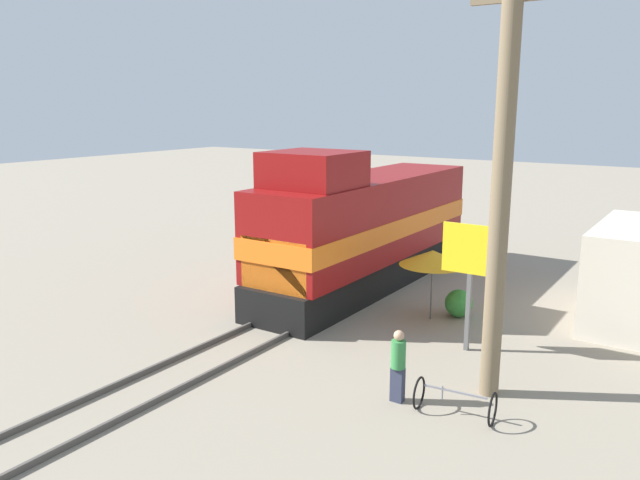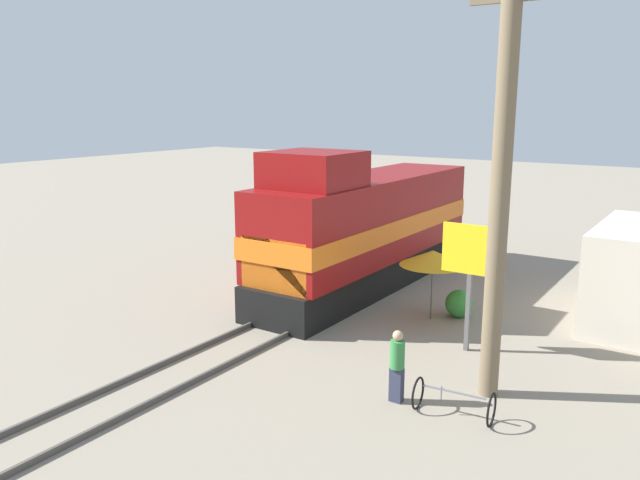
# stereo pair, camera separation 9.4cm
# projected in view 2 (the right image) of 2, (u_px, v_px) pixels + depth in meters

# --- Properties ---
(ground_plane) EXTENTS (120.00, 120.00, 0.00)m
(ground_plane) POSITION_uv_depth(u_px,v_px,m) (301.00, 316.00, 20.19)
(ground_plane) COLOR gray
(rail_near) EXTENTS (0.08, 33.24, 0.15)m
(rail_near) POSITION_uv_depth(u_px,v_px,m) (283.00, 310.00, 20.57)
(rail_near) COLOR #4C4742
(rail_near) RESTS_ON ground_plane
(rail_far) EXTENTS (0.08, 33.24, 0.15)m
(rail_far) POSITION_uv_depth(u_px,v_px,m) (319.00, 318.00, 19.79)
(rail_far) COLOR #4C4742
(rail_far) RESTS_ON ground_plane
(locomotive) EXTENTS (2.93, 12.03, 5.27)m
(locomotive) POSITION_uv_depth(u_px,v_px,m) (363.00, 229.00, 22.95)
(locomotive) COLOR black
(locomotive) RESTS_ON ground_plane
(utility_pole) EXTENTS (1.80, 0.45, 10.06)m
(utility_pole) POSITION_uv_depth(u_px,v_px,m) (501.00, 181.00, 13.71)
(utility_pole) COLOR #726047
(utility_pole) RESTS_ON ground_plane
(vendor_umbrella) EXTENTS (2.10, 2.10, 2.26)m
(vendor_umbrella) POSITION_uv_depth(u_px,v_px,m) (433.00, 258.00, 19.50)
(vendor_umbrella) COLOR #4C4C4C
(vendor_umbrella) RESTS_ON ground_plane
(billboard_sign) EXTENTS (1.63, 0.12, 3.57)m
(billboard_sign) POSITION_uv_depth(u_px,v_px,m) (471.00, 259.00, 16.86)
(billboard_sign) COLOR #595959
(billboard_sign) RESTS_ON ground_plane
(shrub_cluster) EXTENTS (0.90, 0.90, 0.90)m
(shrub_cluster) POSITION_uv_depth(u_px,v_px,m) (459.00, 304.00, 20.06)
(shrub_cluster) COLOR #388C38
(shrub_cluster) RESTS_ON ground_plane
(person_bystander) EXTENTS (0.34, 0.34, 1.73)m
(person_bystander) POSITION_uv_depth(u_px,v_px,m) (397.00, 363.00, 14.22)
(person_bystander) COLOR #2D3347
(person_bystander) RESTS_ON ground_plane
(bicycle) EXTENTS (1.75, 0.90, 0.75)m
(bicycle) POSITION_uv_depth(u_px,v_px,m) (454.00, 401.00, 13.60)
(bicycle) COLOR black
(bicycle) RESTS_ON ground_plane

